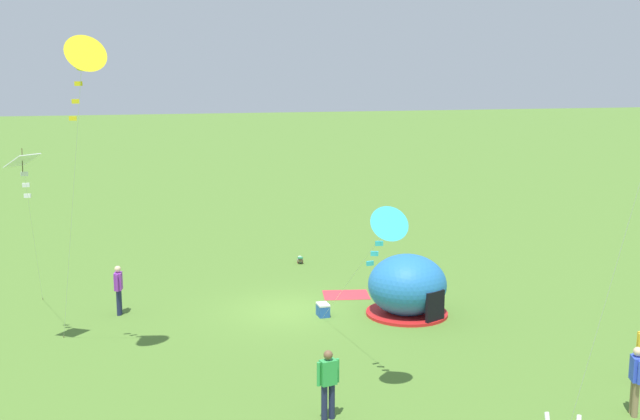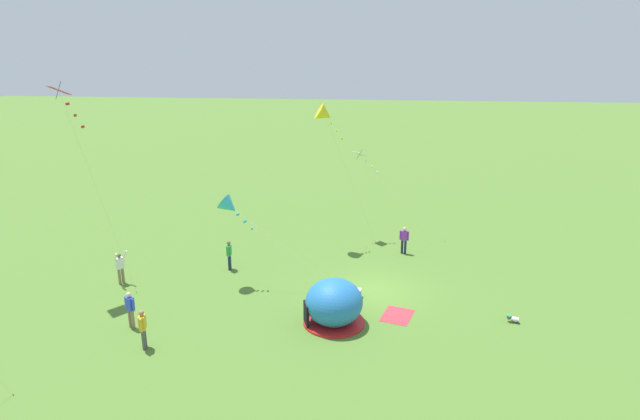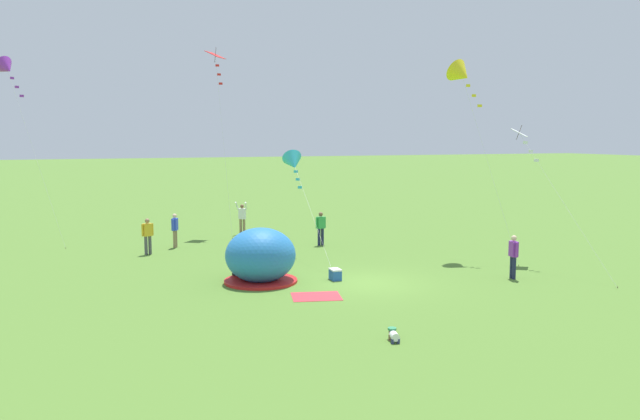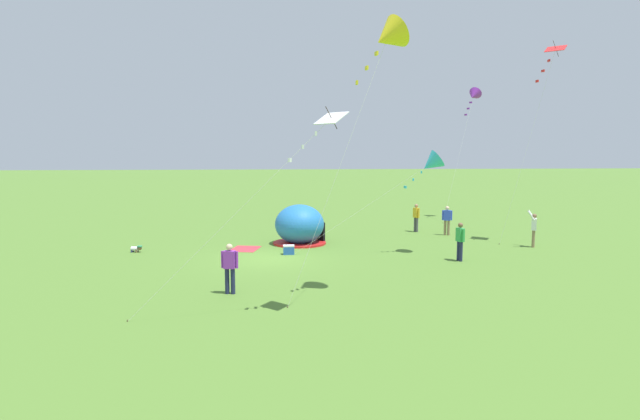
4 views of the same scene
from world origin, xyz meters
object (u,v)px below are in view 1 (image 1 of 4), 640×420
toddler_crawling (300,259)px  person_strolling (328,381)px  kite_cyan (385,231)px  cooler_box (323,310)px  person_center_field (636,377)px  kite_white (24,169)px  kite_yellow (82,62)px  popup_tent (407,286)px  person_near_tent (119,287)px

toddler_crawling → person_strolling: (3.72, 14.82, 0.79)m
kite_cyan → cooler_box: bearing=-95.2°
person_center_field → kite_white: (13.89, -9.07, 4.49)m
person_strolling → cooler_box: bearing=-107.4°
cooler_box → kite_yellow: (7.45, 2.80, 8.18)m
cooler_box → kite_yellow: bearing=20.6°
kite_white → person_center_field: bearing=146.8°
kite_cyan → popup_tent: bearing=-119.8°
popup_tent → kite_yellow: size_ratio=0.31×
kite_white → cooler_box: bearing=-176.9°
toddler_crawling → person_near_tent: size_ratio=0.32×
person_center_field → person_near_tent: (11.31, -11.90, 0.00)m
kite_cyan → person_near_tent: bearing=-56.4°
toddler_crawling → person_center_field: person_center_field is taller
person_near_tent → kite_yellow: kite_yellow is taller
toddler_crawling → person_strolling: person_strolling is taller
popup_tent → kite_yellow: kite_yellow is taller
cooler_box → kite_white: bearing=3.1°
kite_cyan → toddler_crawling: bearing=-98.0°
cooler_box → person_center_field: 10.69m
popup_tent → cooler_box: 3.00m
toddler_crawling → kite_cyan: 14.73m
popup_tent → kite_white: kite_white is taller
toddler_crawling → kite_white: bearing=36.6°
kite_white → person_near_tent: bearing=-132.4°
cooler_box → person_near_tent: bearing=-19.5°
person_strolling → kite_cyan: 3.85m
popup_tent → kite_cyan: bearing=60.2°
person_center_field → person_near_tent: size_ratio=1.00×
person_near_tent → kite_white: 5.90m
cooler_box → person_strolling: (2.35, 7.49, 0.74)m
kite_cyan → person_center_field: bearing=151.4°
cooler_box → toddler_crawling: size_ratio=0.98×
popup_tent → kite_yellow: 12.82m
person_strolling → kite_yellow: 10.17m
toddler_crawling → popup_tent: bearing=100.1°
person_near_tent → kite_yellow: 9.08m
kite_white → kite_cyan: bearing=144.2°
popup_tent → kite_cyan: (3.41, 5.94, 3.30)m
popup_tent → person_near_tent: 9.88m
cooler_box → toddler_crawling: (-1.37, -7.33, -0.04)m
toddler_crawling → kite_cyan: bearing=82.0°
kite_white → kite_yellow: 4.12m
cooler_box → kite_white: 10.57m
cooler_box → kite_yellow: size_ratio=0.06×
cooler_box → toddler_crawling: cooler_box is taller
popup_tent → person_near_tent: bearing=-18.0°
cooler_box → person_center_field: person_center_field is taller
popup_tent → person_near_tent: size_ratio=1.63×
toddler_crawling → person_center_field: (-3.35, 16.90, 0.79)m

